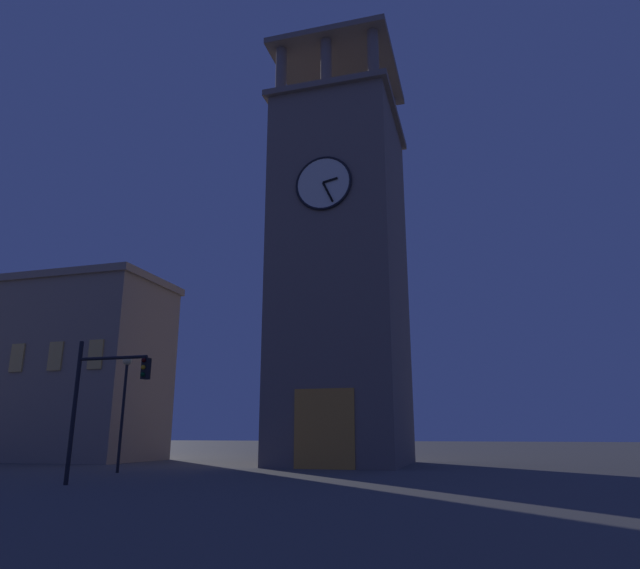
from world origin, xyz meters
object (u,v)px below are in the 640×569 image
adjacent_wing_building (56,369)px  street_lamp (125,390)px  clocktower (342,271)px  traffic_signal_near (100,390)px

adjacent_wing_building → street_lamp: size_ratio=2.81×
clocktower → street_lamp: 14.83m
clocktower → street_lamp: size_ratio=5.47×
clocktower → traffic_signal_near: bearing=70.4°
traffic_signal_near → clocktower: bearing=-109.6°
clocktower → adjacent_wing_building: bearing=1.0°
clocktower → street_lamp: bearing=47.8°
adjacent_wing_building → traffic_signal_near: size_ratio=2.97×
clocktower → street_lamp: (8.45, 9.31, -7.88)m
street_lamp → adjacent_wing_building: bearing=-36.7°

